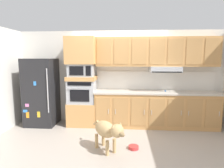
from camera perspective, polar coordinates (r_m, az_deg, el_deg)
name	(u,v)px	position (r m, az deg, el deg)	size (l,w,h in m)	color
ground_plane	(117,136)	(4.43, 1.64, -15.70)	(9.60, 9.60, 0.00)	#9E9389
back_kitchen_wall	(119,77)	(5.19, 2.29, 2.12)	(6.20, 0.12, 2.50)	silver
refrigerator	(42,92)	(5.31, -20.69, -2.28)	(0.76, 0.73, 1.76)	black
oven_base_cabinet	(83,113)	(5.15, -8.91, -8.79)	(0.74, 0.62, 0.60)	tan
built_in_oven	(82,91)	(5.01, -9.06, -2.21)	(0.70, 0.62, 0.60)	#A8AAAF
appliance_mid_shelf	(82,78)	(4.97, -9.14, 1.77)	(0.74, 0.62, 0.10)	tan
microwave	(82,70)	(4.95, -9.20, 4.18)	(0.64, 0.54, 0.32)	#A8AAAF
appliance_upper_cabinet	(81,51)	(4.94, -9.32, 9.98)	(0.74, 0.62, 0.68)	tan
lower_cabinet_run	(155,110)	(5.04, 12.99, -7.64)	(3.09, 0.63, 0.88)	tan
countertop_slab	(156,92)	(4.94, 13.15, -2.48)	(3.13, 0.64, 0.04)	#BCB2A3
backsplash_panel	(154,81)	(5.18, 12.76, 1.03)	(3.13, 0.02, 0.50)	silver
upper_cabinet_with_hood	(157,53)	(4.99, 13.46, 9.19)	(3.09, 0.48, 0.88)	tan
screwdriver	(166,91)	(5.03, 16.05, -2.00)	(0.13, 0.12, 0.03)	blue
dog	(108,130)	(3.61, -1.33, -13.96)	(0.69, 0.78, 0.65)	tan
dog_food_bowl	(134,147)	(3.91, 6.58, -18.60)	(0.20, 0.20, 0.06)	red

